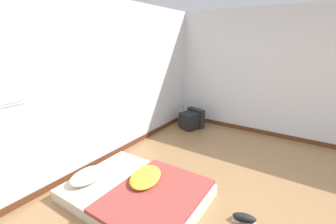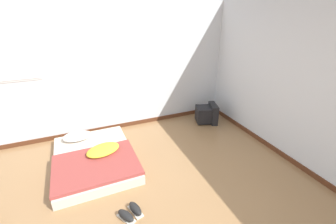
# 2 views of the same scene
# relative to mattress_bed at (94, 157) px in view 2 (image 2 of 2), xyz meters

# --- Properties ---
(wall_back) EXTENTS (8.06, 0.08, 2.60)m
(wall_back) POSITION_rel_mattress_bed_xyz_m (0.29, 1.13, 1.19)
(wall_back) COLOR silver
(wall_back) RESTS_ON ground_plane
(wall_right) EXTENTS (0.08, 7.91, 2.60)m
(wall_right) POSITION_rel_mattress_bed_xyz_m (3.17, -1.65, 1.18)
(wall_right) COLOR silver
(wall_right) RESTS_ON ground_plane
(mattress_bed) EXTENTS (1.30, 1.75, 0.30)m
(mattress_bed) POSITION_rel_mattress_bed_xyz_m (0.00, 0.00, 0.00)
(mattress_bed) COLOR beige
(mattress_bed) RESTS_ON ground_plane
(crt_tv) EXTENTS (0.56, 0.53, 0.44)m
(crt_tv) POSITION_rel_mattress_bed_xyz_m (2.60, 0.58, 0.10)
(crt_tv) COLOR black
(crt_tv) RESTS_ON ground_plane
(sneaker_pair) EXTENTS (0.34, 0.34, 0.10)m
(sneaker_pair) POSITION_rel_mattress_bed_xyz_m (0.30, -1.31, -0.06)
(sneaker_pair) COLOR silver
(sneaker_pair) RESTS_ON ground_plane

